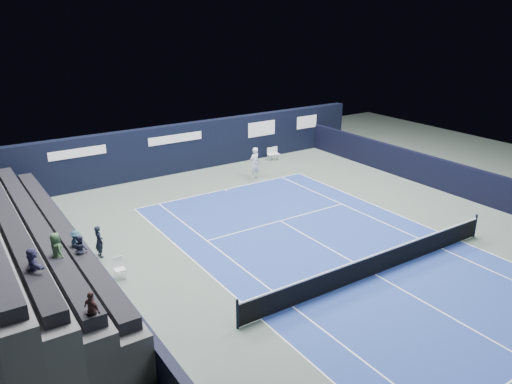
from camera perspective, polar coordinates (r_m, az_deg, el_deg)
ground at (r=21.79m, az=9.66°, el=-7.14°), size 48.00×48.00×0.00m
court_surface at (r=20.57m, az=13.48°, el=-9.17°), size 10.97×23.77×0.01m
enclosure_wall_right at (r=31.30m, az=19.00°, el=2.35°), size 0.30×22.00×1.80m
folding_chair_back_a at (r=34.90m, az=2.21°, el=4.72°), size 0.40×0.43×0.90m
folding_chair_back_b at (r=34.71m, az=1.64°, el=4.47°), size 0.47×0.46×0.88m
line_judge_chair at (r=20.26m, az=-15.42°, el=-8.20°), size 0.40×0.39×0.89m
line_judge at (r=22.08m, az=-17.50°, el=-5.41°), size 0.40×0.55×1.41m
court_markings at (r=20.57m, az=13.48°, el=-9.16°), size 11.03×23.83×0.00m
tennis_net at (r=20.33m, az=13.59°, el=-7.93°), size 12.90×0.10×1.10m
back_sponsor_wall at (r=32.56m, az=-7.73°, el=5.15°), size 26.00×0.63×3.10m
side_barrier_left at (r=20.55m, az=-18.57°, el=-7.85°), size 0.33×22.00×1.20m
tennis_player at (r=30.81m, az=-0.16°, el=3.35°), size 0.79×0.92×1.95m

